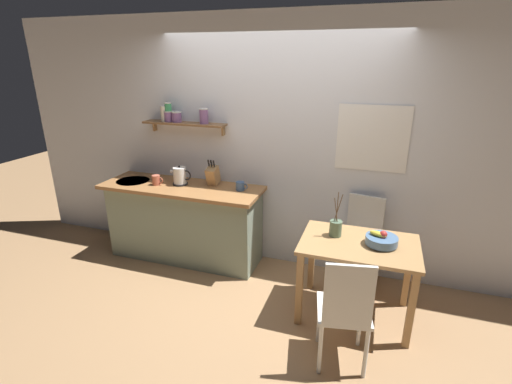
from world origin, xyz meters
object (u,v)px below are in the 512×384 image
(twig_vase, at_px, (336,228))
(knife_block, at_px, (213,175))
(coffee_mug_by_sink, at_px, (156,180))
(dining_chair_far, at_px, (361,238))
(coffee_mug_spare, at_px, (240,186))
(dining_table, at_px, (358,255))
(fruit_bowl, at_px, (381,240))
(dining_chair_near, at_px, (345,309))
(electric_kettle, at_px, (180,176))

(twig_vase, distance_m, knife_block, 1.53)
(twig_vase, height_order, coffee_mug_by_sink, twig_vase)
(dining_chair_far, height_order, coffee_mug_spare, coffee_mug_spare)
(knife_block, distance_m, coffee_mug_by_sink, 0.64)
(knife_block, height_order, coffee_mug_spare, knife_block)
(dining_table, relative_size, fruit_bowl, 3.73)
(knife_block, height_order, coffee_mug_by_sink, knife_block)
(dining_table, xyz_separation_m, fruit_bowl, (0.18, 0.01, 0.17))
(dining_table, height_order, fruit_bowl, fruit_bowl)
(fruit_bowl, xyz_separation_m, twig_vase, (-0.40, 0.06, 0.02))
(dining_chair_far, bearing_deg, coffee_mug_spare, -177.72)
(dining_chair_near, xyz_separation_m, coffee_mug_by_sink, (-2.22, 1.05, 0.43))
(twig_vase, relative_size, electric_kettle, 1.70)
(dining_chair_near, height_order, dining_chair_far, dining_chair_near)
(twig_vase, height_order, electric_kettle, twig_vase)
(dining_chair_far, bearing_deg, electric_kettle, -177.48)
(dining_chair_near, height_order, knife_block, knife_block)
(coffee_mug_by_sink, bearing_deg, electric_kettle, 19.43)
(dining_chair_far, height_order, knife_block, knife_block)
(twig_vase, relative_size, coffee_mug_spare, 3.21)
(dining_chair_near, xyz_separation_m, twig_vase, (-0.18, 0.75, 0.29))
(dining_chair_near, bearing_deg, knife_block, 142.34)
(twig_vase, bearing_deg, coffee_mug_by_sink, 171.49)
(dining_chair_far, xyz_separation_m, coffee_mug_by_sink, (-2.26, -0.18, 0.44))
(coffee_mug_by_sink, bearing_deg, fruit_bowl, -8.53)
(electric_kettle, bearing_deg, dining_table, -13.15)
(fruit_bowl, height_order, twig_vase, twig_vase)
(dining_table, xyz_separation_m, dining_chair_near, (-0.04, -0.68, -0.09))
(electric_kettle, bearing_deg, coffee_mug_by_sink, -160.57)
(fruit_bowl, xyz_separation_m, coffee_mug_spare, (-1.47, 0.49, 0.16))
(twig_vase, xyz_separation_m, coffee_mug_spare, (-1.08, 0.43, 0.14))
(electric_kettle, xyz_separation_m, knife_block, (0.36, 0.10, 0.02))
(coffee_mug_spare, bearing_deg, dining_table, -21.27)
(fruit_bowl, height_order, electric_kettle, electric_kettle)
(dining_chair_far, relative_size, fruit_bowl, 3.49)
(dining_chair_near, height_order, electric_kettle, electric_kettle)
(fruit_bowl, height_order, knife_block, knife_block)
(dining_chair_far, bearing_deg, coffee_mug_by_sink, -175.50)
(twig_vase, xyz_separation_m, electric_kettle, (-1.79, 0.39, 0.19))
(dining_chair_far, relative_size, coffee_mug_spare, 7.13)
(twig_vase, distance_m, electric_kettle, 1.84)
(dining_chair_far, xyz_separation_m, electric_kettle, (-2.00, -0.09, 0.49))
(dining_table, bearing_deg, knife_block, 160.96)
(electric_kettle, height_order, knife_block, knife_block)
(dining_chair_near, height_order, twig_vase, twig_vase)
(coffee_mug_by_sink, bearing_deg, coffee_mug_spare, 7.46)
(electric_kettle, distance_m, coffee_mug_spare, 0.71)
(dining_table, bearing_deg, dining_chair_near, -93.06)
(dining_table, bearing_deg, electric_kettle, 166.85)
(electric_kettle, height_order, coffee_mug_by_sink, electric_kettle)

